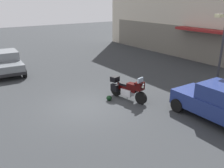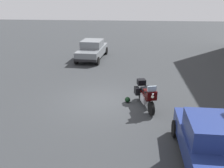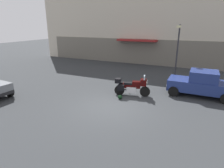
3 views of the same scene
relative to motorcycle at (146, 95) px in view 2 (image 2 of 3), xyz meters
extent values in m
plane|color=#2D3033|center=(-0.47, -2.21, -0.62)|extent=(80.00, 80.00, 0.00)
cylinder|color=black|center=(0.83, 0.20, -0.30)|extent=(0.65, 0.29, 0.64)
cylinder|color=black|center=(-0.74, -0.19, -0.30)|extent=(0.65, 0.29, 0.64)
cylinder|color=#B7B7BC|center=(0.81, 0.20, 0.13)|extent=(0.33, 0.15, 0.68)
cube|color=#B7B7BC|center=(0.01, 0.00, -0.20)|extent=(0.68, 0.53, 0.36)
cube|color=black|center=(0.01, 0.00, 0.04)|extent=(1.14, 0.54, 0.28)
cube|color=black|center=(0.30, 0.07, 0.22)|extent=(0.59, 0.46, 0.24)
cube|color=black|center=(-0.19, -0.05, 0.18)|extent=(0.62, 0.43, 0.12)
cube|color=black|center=(0.71, 0.18, 0.30)|extent=(0.46, 0.51, 0.40)
cube|color=#8C9EAD|center=(0.75, 0.18, 0.60)|extent=(0.17, 0.41, 0.28)
sphere|color=#EAEACC|center=(0.89, 0.22, 0.30)|extent=(0.14, 0.14, 0.14)
cylinder|color=black|center=(0.64, 0.16, 0.40)|extent=(0.19, 0.61, 0.04)
cylinder|color=#B7B7BC|center=(-0.62, 0.05, -0.32)|extent=(0.56, 0.22, 0.09)
cube|color=black|center=(-0.69, 0.11, -0.04)|extent=(0.44, 0.29, 0.36)
cube|color=black|center=(-0.56, -0.43, -0.04)|extent=(0.44, 0.29, 0.36)
cube|color=black|center=(-0.84, -0.21, 0.33)|extent=(0.45, 0.47, 0.28)
cylinder|color=black|center=(-0.18, 0.14, -0.47)|extent=(0.05, 0.13, 0.29)
sphere|color=black|center=(-0.41, -0.88, -0.48)|extent=(0.28, 0.28, 0.28)
cube|color=navy|center=(3.92, 1.76, 0.04)|extent=(3.83, 1.72, 0.68)
cube|color=navy|center=(4.07, 1.75, 0.70)|extent=(1.63, 1.54, 0.64)
cube|color=#8C9EAD|center=(3.32, 1.77, 0.70)|extent=(0.09, 1.39, 0.54)
cube|color=#8C9EAD|center=(4.82, 1.74, 0.70)|extent=(0.09, 1.39, 0.51)
cube|color=black|center=(2.07, 1.79, -0.20)|extent=(0.15, 1.64, 0.20)
cylinder|color=black|center=(2.45, 1.01, -0.30)|extent=(0.64, 0.23, 0.64)
cylinder|color=black|center=(2.49, 2.56, -0.30)|extent=(0.64, 0.23, 0.64)
sphere|color=silver|center=(2.01, 1.34, -0.08)|extent=(0.14, 0.14, 0.14)
sphere|color=silver|center=(2.03, 2.24, -0.08)|extent=(0.14, 0.14, 0.14)
cube|color=slate|center=(-8.78, -4.05, 0.02)|extent=(4.62, 2.09, 0.64)
cube|color=slate|center=(-8.83, -4.05, 0.64)|extent=(2.02, 1.76, 0.60)
cube|color=#8C9EAD|center=(-9.73, -3.98, 0.64)|extent=(0.17, 1.50, 0.51)
cube|color=#8C9EAD|center=(-7.94, -4.11, 0.64)|extent=(0.17, 1.50, 0.48)
cube|color=black|center=(-10.98, -3.89, -0.20)|extent=(0.25, 1.76, 0.20)
cube|color=black|center=(-6.59, -4.21, -0.20)|extent=(0.25, 1.76, 0.20)
cylinder|color=black|center=(-10.64, -4.76, -0.30)|extent=(0.65, 0.27, 0.64)
cylinder|color=black|center=(-10.52, -3.08, -0.30)|extent=(0.65, 0.27, 0.64)
cylinder|color=black|center=(-7.05, -5.02, -0.30)|extent=(0.65, 0.27, 0.64)
cylinder|color=black|center=(-6.93, -3.35, -0.30)|extent=(0.65, 0.27, 0.64)
sphere|color=silver|center=(-11.06, -4.37, -0.08)|extent=(0.14, 0.14, 0.14)
sphere|color=silver|center=(-10.99, -3.40, -0.08)|extent=(0.14, 0.14, 0.14)
camera|label=1|loc=(8.95, -7.20, 4.31)|focal=37.98mm
camera|label=2|loc=(10.34, -0.73, 4.45)|focal=37.66mm
camera|label=3|loc=(3.56, -10.76, 3.73)|focal=30.11mm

